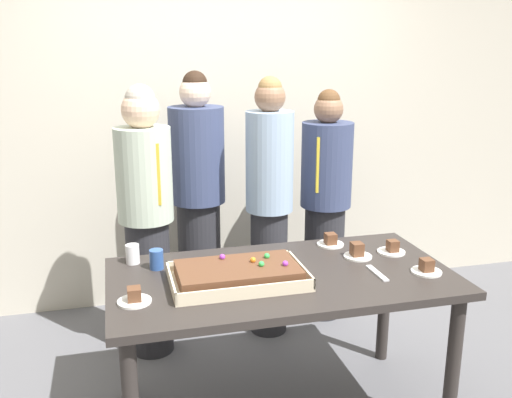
{
  "coord_description": "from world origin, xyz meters",
  "views": [
    {
      "loc": [
        -0.77,
        -2.47,
        1.87
      ],
      "look_at": [
        -0.09,
        0.15,
        1.13
      ],
      "focal_mm": 39.63,
      "sensor_mm": 36.0,
      "label": 1
    }
  ],
  "objects": [
    {
      "name": "person_serving_front",
      "position": [
        0.18,
        0.88,
        0.89
      ],
      "size": [
        0.3,
        0.3,
        1.69
      ],
      "rotation": [
        0.0,
        0.0,
        -1.99
      ],
      "color": "#28282D",
      "rests_on": "ground_plane"
    },
    {
      "name": "interior_back_panel",
      "position": [
        0.0,
        1.6,
        1.5
      ],
      "size": [
        8.0,
        0.12,
        3.0
      ],
      "primitive_type": "cube",
      "color": "beige",
      "rests_on": "ground_plane"
    },
    {
      "name": "cake_server_utensil",
      "position": [
        0.46,
        -0.11,
        0.79
      ],
      "size": [
        0.03,
        0.2,
        0.01
      ],
      "primitive_type": "cube",
      "color": "silver",
      "rests_on": "party_table"
    },
    {
      "name": "plated_slice_near_right",
      "position": [
        0.7,
        -0.16,
        0.8
      ],
      "size": [
        0.15,
        0.15,
        0.07
      ],
      "color": "white",
      "rests_on": "party_table"
    },
    {
      "name": "drink_cup_middle",
      "position": [
        -0.7,
        0.33,
        0.83
      ],
      "size": [
        0.07,
        0.07,
        0.1
      ],
      "primitive_type": "cylinder",
      "color": "white",
      "rests_on": "party_table"
    },
    {
      "name": "party_table",
      "position": [
        0.0,
        0.0,
        0.68
      ],
      "size": [
        1.69,
        0.88,
        0.78
      ],
      "color": "#2D2826",
      "rests_on": "ground_plane"
    },
    {
      "name": "plated_slice_center_front",
      "position": [
        0.39,
        0.33,
        0.8
      ],
      "size": [
        0.15,
        0.15,
        0.07
      ],
      "color": "white",
      "rests_on": "party_table"
    },
    {
      "name": "plated_slice_far_right",
      "position": [
        0.66,
        0.13,
        0.8
      ],
      "size": [
        0.15,
        0.15,
        0.07
      ],
      "color": "white",
      "rests_on": "party_table"
    },
    {
      "name": "person_far_right_suit",
      "position": [
        -0.23,
        1.14,
        0.89
      ],
      "size": [
        0.36,
        0.36,
        1.72
      ],
      "rotation": [
        0.0,
        0.0,
        -1.57
      ],
      "color": "#28282D",
      "rests_on": "ground_plane"
    },
    {
      "name": "person_striped_tie_right",
      "position": [
        -0.6,
        0.81,
        0.87
      ],
      "size": [
        0.33,
        0.33,
        1.66
      ],
      "rotation": [
        0.0,
        0.0,
        -1.17
      ],
      "color": "#28282D",
      "rests_on": "ground_plane"
    },
    {
      "name": "drink_cup_nearest",
      "position": [
        -0.59,
        0.23,
        0.83
      ],
      "size": [
        0.07,
        0.07,
        0.1
      ],
      "primitive_type": "cylinder",
      "color": "#2D5199",
      "rests_on": "party_table"
    },
    {
      "name": "sheet_cake",
      "position": [
        -0.23,
        -0.04,
        0.82
      ],
      "size": [
        0.64,
        0.39,
        0.11
      ],
      "color": "beige",
      "rests_on": "party_table"
    },
    {
      "name": "person_green_shirt_behind",
      "position": [
        0.62,
        1.02,
        0.82
      ],
      "size": [
        0.34,
        0.34,
        1.6
      ],
      "rotation": [
        0.0,
        0.0,
        -2.25
      ],
      "color": "#28282D",
      "rests_on": "ground_plane"
    },
    {
      "name": "plated_slice_far_left",
      "position": [
        0.46,
        0.12,
        0.81
      ],
      "size": [
        0.15,
        0.15,
        0.08
      ],
      "color": "white",
      "rests_on": "party_table"
    },
    {
      "name": "plated_slice_near_left",
      "position": [
        -0.72,
        -0.14,
        0.8
      ],
      "size": [
        0.15,
        0.15,
        0.07
      ],
      "color": "white",
      "rests_on": "party_table"
    }
  ]
}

